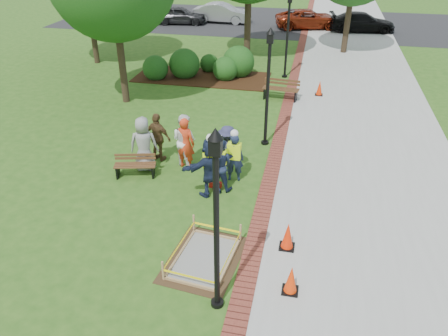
% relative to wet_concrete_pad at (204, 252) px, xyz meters
% --- Properties ---
extents(ground, '(100.00, 100.00, 0.00)m').
position_rel_wet_concrete_pad_xyz_m(ground, '(-0.61, 1.65, -0.23)').
color(ground, '#285116').
rests_on(ground, ground).
extents(sidewalk, '(6.00, 60.00, 0.02)m').
position_rel_wet_concrete_pad_xyz_m(sidewalk, '(4.39, 11.65, -0.22)').
color(sidewalk, '#9E9E99').
rests_on(sidewalk, ground).
extents(brick_edging, '(0.50, 60.00, 0.03)m').
position_rel_wet_concrete_pad_xyz_m(brick_edging, '(1.14, 11.65, -0.22)').
color(brick_edging, maroon).
rests_on(brick_edging, ground).
extents(mulch_bed, '(7.00, 3.00, 0.05)m').
position_rel_wet_concrete_pad_xyz_m(mulch_bed, '(-3.61, 13.65, -0.21)').
color(mulch_bed, '#381E0F').
rests_on(mulch_bed, ground).
extents(parking_lot, '(36.00, 12.00, 0.01)m').
position_rel_wet_concrete_pad_xyz_m(parking_lot, '(-0.61, 28.65, -0.23)').
color(parking_lot, black).
rests_on(parking_lot, ground).
extents(wet_concrete_pad, '(1.95, 2.48, 0.55)m').
position_rel_wet_concrete_pad_xyz_m(wet_concrete_pad, '(0.00, 0.00, 0.00)').
color(wet_concrete_pad, '#47331E').
rests_on(wet_concrete_pad, ground).
extents(bench_near, '(1.39, 0.74, 0.72)m').
position_rel_wet_concrete_pad_xyz_m(bench_near, '(-3.19, 3.44, -0.01)').
color(bench_near, brown).
rests_on(bench_near, ground).
extents(bench_far, '(1.71, 0.73, 0.90)m').
position_rel_wet_concrete_pad_xyz_m(bench_far, '(0.74, 11.37, 0.05)').
color(bench_far, brown).
rests_on(bench_far, ground).
extents(cone_front, '(0.37, 0.37, 0.74)m').
position_rel_wet_concrete_pad_xyz_m(cone_front, '(2.17, -0.63, 0.12)').
color(cone_front, black).
rests_on(cone_front, ground).
extents(cone_back, '(0.39, 0.39, 0.78)m').
position_rel_wet_concrete_pad_xyz_m(cone_back, '(1.97, 0.88, 0.14)').
color(cone_back, black).
rests_on(cone_back, ground).
extents(cone_far, '(0.36, 0.36, 0.71)m').
position_rel_wet_concrete_pad_xyz_m(cone_far, '(2.49, 12.27, 0.11)').
color(cone_far, black).
rests_on(cone_far, ground).
extents(toolbox, '(0.39, 0.27, 0.18)m').
position_rel_wet_concrete_pad_xyz_m(toolbox, '(-0.48, 3.32, -0.14)').
color(toolbox, '#97120B').
rests_on(toolbox, ground).
extents(lamp_near, '(0.28, 0.28, 4.26)m').
position_rel_wet_concrete_pad_xyz_m(lamp_near, '(0.64, -1.35, 2.25)').
color(lamp_near, black).
rests_on(lamp_near, ground).
extents(lamp_mid, '(0.28, 0.28, 4.26)m').
position_rel_wet_concrete_pad_xyz_m(lamp_mid, '(0.64, 6.65, 2.25)').
color(lamp_mid, black).
rests_on(lamp_mid, ground).
extents(lamp_far, '(0.28, 0.28, 4.26)m').
position_rel_wet_concrete_pad_xyz_m(lamp_far, '(0.64, 14.65, 2.25)').
color(lamp_far, black).
rests_on(lamp_far, ground).
extents(shrub_a, '(1.32, 1.32, 1.32)m').
position_rel_wet_concrete_pad_xyz_m(shrub_a, '(-5.92, 12.97, -0.23)').
color(shrub_a, '#144714').
rests_on(shrub_a, ground).
extents(shrub_b, '(1.61, 1.61, 1.61)m').
position_rel_wet_concrete_pad_xyz_m(shrub_b, '(-4.53, 13.61, -0.23)').
color(shrub_b, '#144714').
rests_on(shrub_b, ground).
extents(shrub_c, '(1.29, 1.29, 1.29)m').
position_rel_wet_concrete_pad_xyz_m(shrub_c, '(-2.35, 13.62, -0.23)').
color(shrub_c, '#144714').
rests_on(shrub_c, ground).
extents(shrub_d, '(1.70, 1.70, 1.70)m').
position_rel_wet_concrete_pad_xyz_m(shrub_d, '(-1.81, 14.41, -0.23)').
color(shrub_d, '#144714').
rests_on(shrub_d, ground).
extents(shrub_e, '(1.02, 1.02, 1.02)m').
position_rel_wet_concrete_pad_xyz_m(shrub_e, '(-3.48, 14.79, -0.23)').
color(shrub_e, '#144714').
rests_on(shrub_e, ground).
extents(casual_person_a, '(0.67, 0.51, 1.87)m').
position_rel_wet_concrete_pad_xyz_m(casual_person_a, '(-3.02, 3.93, 0.70)').
color(casual_person_a, gray).
rests_on(casual_person_a, ground).
extents(casual_person_b, '(0.63, 0.46, 1.79)m').
position_rel_wet_concrete_pad_xyz_m(casual_person_b, '(-1.74, 4.36, 0.66)').
color(casual_person_b, red).
rests_on(casual_person_b, ground).
extents(casual_person_c, '(0.69, 0.60, 1.83)m').
position_rel_wet_concrete_pad_xyz_m(casual_person_c, '(-1.83, 4.55, 0.68)').
color(casual_person_c, white).
rests_on(casual_person_c, ground).
extents(casual_person_d, '(0.63, 0.50, 1.72)m').
position_rel_wet_concrete_pad_xyz_m(casual_person_d, '(-2.79, 4.65, 0.63)').
color(casual_person_d, brown).
rests_on(casual_person_d, ground).
extents(casual_person_e, '(0.58, 0.42, 1.66)m').
position_rel_wet_concrete_pad_xyz_m(casual_person_e, '(-0.31, 4.30, 0.60)').
color(casual_person_e, '#2E2F51').
rests_on(casual_person_e, ground).
extents(hivis_worker_a, '(0.70, 0.69, 2.02)m').
position_rel_wet_concrete_pad_xyz_m(hivis_worker_a, '(-0.53, 2.94, 0.76)').
color(hivis_worker_a, '#161739').
rests_on(hivis_worker_a, ground).
extents(hivis_worker_b, '(0.55, 0.39, 1.77)m').
position_rel_wet_concrete_pad_xyz_m(hivis_worker_b, '(-0.00, 3.88, 0.65)').
color(hivis_worker_b, '#161839').
rests_on(hivis_worker_b, ground).
extents(hivis_worker_c, '(0.55, 0.36, 1.85)m').
position_rel_wet_concrete_pad_xyz_m(hivis_worker_c, '(-0.35, 3.27, 0.69)').
color(hivis_worker_c, '#191C42').
rests_on(hivis_worker_c, ground).
extents(parked_car_a, '(2.63, 4.79, 1.48)m').
position_rel_wet_concrete_pad_xyz_m(parked_car_a, '(-8.65, 26.13, -0.23)').
color(parked_car_a, '#2A2A2D').
rests_on(parked_car_a, ground).
extents(parked_car_b, '(2.36, 5.03, 1.61)m').
position_rel_wet_concrete_pad_xyz_m(parked_car_b, '(-5.52, 27.36, -0.23)').
color(parked_car_b, '#9E9DA2').
rests_on(parked_car_b, ground).
extents(parked_car_c, '(3.09, 4.93, 1.49)m').
position_rel_wet_concrete_pad_xyz_m(parked_car_c, '(1.30, 26.74, -0.23)').
color(parked_car_c, maroon).
rests_on(parked_car_c, ground).
extents(parked_car_d, '(2.53, 4.76, 1.48)m').
position_rel_wet_concrete_pad_xyz_m(parked_car_d, '(5.19, 26.41, -0.23)').
color(parked_car_d, black).
rests_on(parked_car_d, ground).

